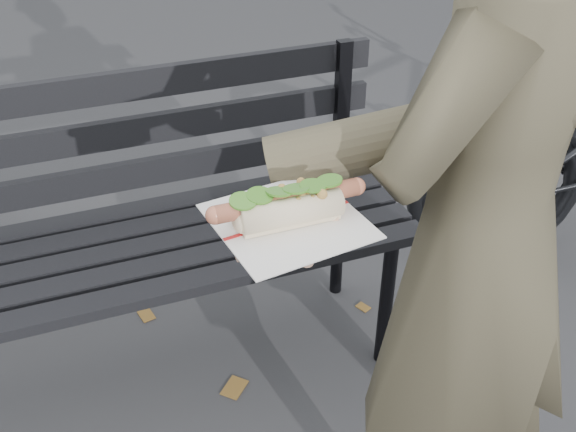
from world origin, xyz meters
name	(u,v)px	position (x,y,z in m)	size (l,w,h in m)	color
park_bench	(119,220)	(-0.10, 0.85, 0.52)	(1.50, 0.44, 0.88)	black
person	(482,242)	(0.47, 0.11, 0.81)	(0.59, 0.39, 1.62)	#4D4533
held_hotdog	(397,151)	(0.26, 0.09, 1.05)	(0.63, 0.30, 0.20)	#4D4533
fallen_leaves	(308,430)	(0.28, 0.43, 0.00)	(4.43, 2.99, 0.00)	brown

